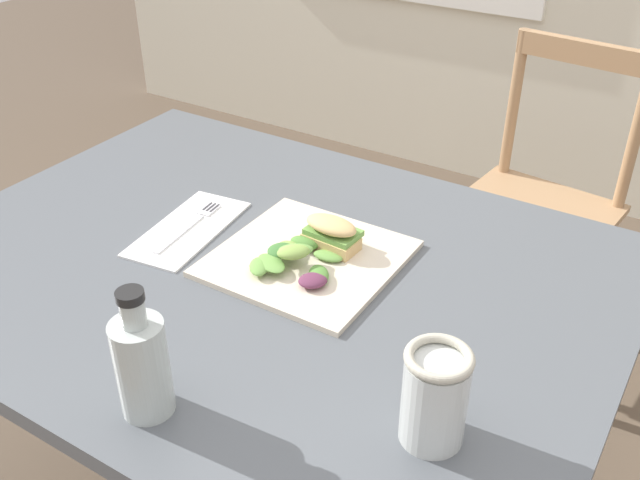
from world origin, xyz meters
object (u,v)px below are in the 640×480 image
plate_lunch (307,258)px  fork_on_napkin (193,223)px  dining_table (264,323)px  mason_jar_iced_tea (434,400)px  sandwich_half_front (332,233)px  bottle_cold_brew (143,370)px  chair_wooden_far (538,206)px

plate_lunch → fork_on_napkin: size_ratio=1.58×
dining_table → mason_jar_iced_tea: 0.49m
dining_table → mason_jar_iced_tea: mason_jar_iced_tea is taller
plate_lunch → sandwich_half_front: bearing=66.2°
sandwich_half_front → bottle_cold_brew: bottle_cold_brew is taller
plate_lunch → fork_on_napkin: bearing=-177.1°
dining_table → bottle_cold_brew: bottle_cold_brew is taller
chair_wooden_far → mason_jar_iced_tea: mason_jar_iced_tea is taller
fork_on_napkin → mason_jar_iced_tea: size_ratio=1.40×
sandwich_half_front → bottle_cold_brew: (-0.01, -0.44, 0.03)m
sandwich_half_front → bottle_cold_brew: 0.44m
fork_on_napkin → mason_jar_iced_tea: (0.58, -0.23, 0.05)m
chair_wooden_far → plate_lunch: 0.98m
plate_lunch → mason_jar_iced_tea: 0.42m
chair_wooden_far → plate_lunch: size_ratio=2.97×
chair_wooden_far → bottle_cold_brew: (-0.14, -1.31, 0.36)m
sandwich_half_front → fork_on_napkin: (-0.26, -0.06, -0.03)m
fork_on_napkin → sandwich_half_front: bearing=12.4°
plate_lunch → mason_jar_iced_tea: mason_jar_iced_tea is taller
plate_lunch → fork_on_napkin: (-0.24, -0.01, 0.00)m
dining_table → chair_wooden_far: chair_wooden_far is taller
bottle_cold_brew → mason_jar_iced_tea: size_ratio=1.40×
chair_wooden_far → bottle_cold_brew: bearing=-96.3°
sandwich_half_front → chair_wooden_far: bearing=81.3°
mason_jar_iced_tea → bottle_cold_brew: bearing=-155.6°
chair_wooden_far → mason_jar_iced_tea: 1.23m
chair_wooden_far → dining_table: bearing=-102.7°
mason_jar_iced_tea → chair_wooden_far: bearing=99.0°
chair_wooden_far → sandwich_half_front: 0.94m
chair_wooden_far → sandwich_half_front: chair_wooden_far is taller
fork_on_napkin → bottle_cold_brew: 0.46m
chair_wooden_far → mason_jar_iced_tea: bearing=-81.0°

